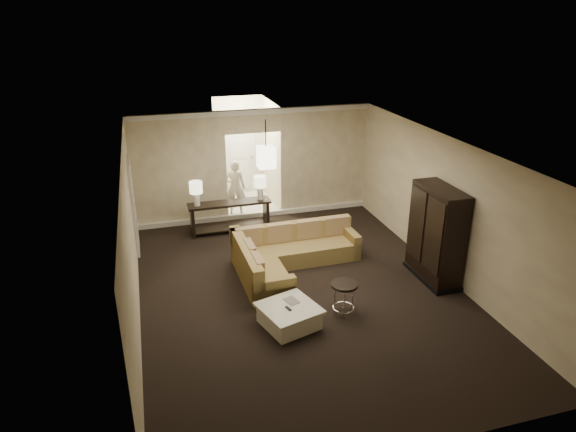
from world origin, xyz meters
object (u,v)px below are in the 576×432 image
object	(u,v)px
armoire	(436,236)
coffee_table	(289,316)
drink_table	(344,292)
sectional_sofa	(286,255)
console_table	(230,214)
person	(235,185)

from	to	relation	value
armoire	coffee_table	bearing A→B (deg)	-166.15
coffee_table	drink_table	bearing A→B (deg)	5.71
sectional_sofa	console_table	xyz separation A→B (m)	(-0.77, 2.23, 0.13)
sectional_sofa	person	size ratio (longest dim) A/B	1.66
console_table	drink_table	size ratio (longest dim) A/B	3.32
coffee_table	console_table	size ratio (longest dim) A/B	0.58
person	sectional_sofa	bearing A→B (deg)	111.19
person	console_table	bearing A→B (deg)	86.36
coffee_table	console_table	distance (m)	4.22
coffee_table	person	world-z (taller)	person
sectional_sofa	coffee_table	size ratio (longest dim) A/B	2.37
person	armoire	bearing A→B (deg)	138.81
sectional_sofa	console_table	distance (m)	2.36
coffee_table	console_table	world-z (taller)	console_table
armoire	console_table	bearing A→B (deg)	135.68
drink_table	console_table	bearing A→B (deg)	107.69
console_table	person	bearing A→B (deg)	72.30
coffee_table	drink_table	size ratio (longest dim) A/B	1.91
sectional_sofa	drink_table	size ratio (longest dim) A/B	4.53
coffee_table	person	bearing A→B (deg)	89.11
drink_table	coffee_table	bearing A→B (deg)	-174.29
sectional_sofa	console_table	world-z (taller)	sectional_sofa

